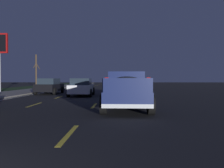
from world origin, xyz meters
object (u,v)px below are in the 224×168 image
at_px(pickup_truck, 126,89).
at_px(sedan_black, 50,86).
at_px(bare_tree_far, 36,70).
at_px(sedan_white, 82,87).
at_px(sedan_green, 121,87).

relative_size(pickup_truck, sedan_black, 1.23).
xyz_separation_m(pickup_truck, bare_tree_far, (30.52, 15.17, 2.03)).
xyz_separation_m(sedan_white, sedan_green, (0.97, -3.43, 0.00)).
bearing_deg(sedan_black, sedan_green, -104.05).
height_order(sedan_white, sedan_green, same).
xyz_separation_m(sedan_white, bare_tree_far, (21.67, 11.56, 2.22)).
bearing_deg(bare_tree_far, sedan_green, -144.08).
relative_size(sedan_green, bare_tree_far, 0.76).
distance_m(pickup_truck, sedan_green, 9.83).
bearing_deg(sedan_white, sedan_black, 52.86).
bearing_deg(sedan_black, sedan_white, -127.14).
bearing_deg(sedan_black, bare_tree_far, 22.78).
relative_size(sedan_black, bare_tree_far, 0.75).
bearing_deg(sedan_white, bare_tree_far, 28.08).
distance_m(sedan_black, bare_tree_far, 20.65).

